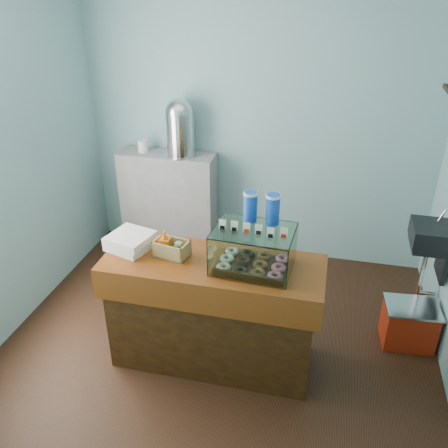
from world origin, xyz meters
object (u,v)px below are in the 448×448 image
(display_case, at_px, (255,244))
(coffee_urn, at_px, (180,126))
(counter, at_px, (213,312))
(red_cooler, at_px, (409,324))

(display_case, height_order, coffee_urn, coffee_urn)
(counter, bearing_deg, red_cooler, 19.94)
(red_cooler, bearing_deg, counter, -165.07)
(counter, xyz_separation_m, display_case, (0.30, 0.03, 0.62))
(display_case, relative_size, red_cooler, 1.28)
(counter, distance_m, coffee_urn, 1.97)
(red_cooler, bearing_deg, display_case, -161.90)
(display_case, distance_m, coffee_urn, 1.88)
(display_case, bearing_deg, red_cooler, 26.36)
(counter, bearing_deg, display_case, 5.90)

